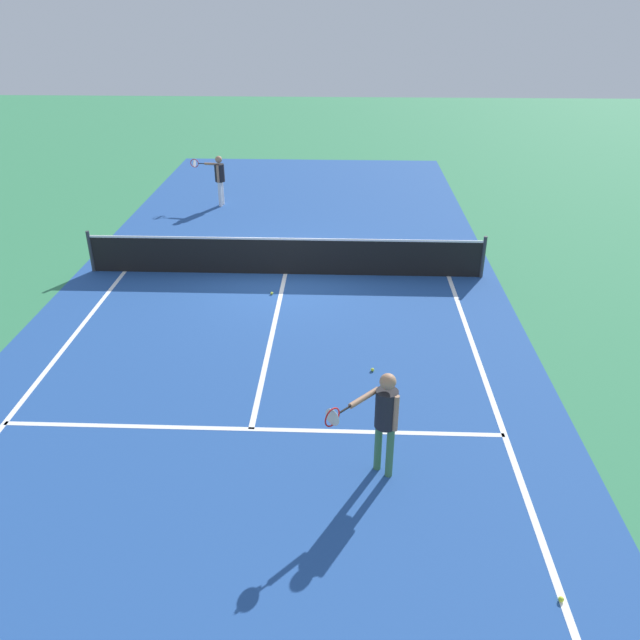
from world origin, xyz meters
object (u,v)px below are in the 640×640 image
player_far (219,175)px  tennis_ball_near_net (272,293)px  tennis_ball_back_corner (561,599)px  tennis_ball_mid_court (372,370)px  net (285,256)px  player_near (385,414)px

player_far → tennis_ball_near_net: bearing=-70.6°
player_far → tennis_ball_back_corner: 16.66m
player_far → tennis_ball_mid_court: 11.29m
player_far → tennis_ball_mid_court: player_far is taller
net → player_near: bearing=-74.2°
player_near → player_far: bearing=109.9°
player_far → tennis_ball_back_corner: bearing=-66.1°
tennis_ball_near_net → tennis_ball_back_corner: size_ratio=1.00×
player_far → tennis_ball_near_net: (2.44, -6.91, -0.98)m
player_near → tennis_ball_near_net: 6.62m
net → tennis_ball_back_corner: 10.38m
tennis_ball_near_net → tennis_ball_back_corner: (4.30, -8.29, 0.00)m
tennis_ball_near_net → tennis_ball_back_corner: bearing=-62.6°
tennis_ball_mid_court → player_far: bearing=114.7°
tennis_ball_mid_court → tennis_ball_back_corner: bearing=-67.8°
player_near → player_far: (-4.73, 13.04, -0.05)m
player_near → tennis_ball_back_corner: size_ratio=25.96×
tennis_ball_back_corner → tennis_ball_mid_court: 5.39m
net → tennis_ball_mid_court: bearing=-65.8°
player_near → tennis_ball_near_net: bearing=110.5°
net → tennis_ball_near_net: bearing=-99.8°
player_far → net: bearing=-65.0°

